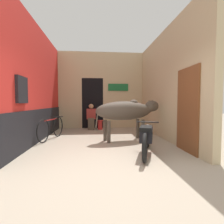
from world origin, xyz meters
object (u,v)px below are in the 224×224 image
at_px(motorcycle_near, 146,137).
at_px(shopkeeper_seated, 91,116).
at_px(bicycle, 51,128).
at_px(cow, 127,111).
at_px(plastic_stool, 100,124).

bearing_deg(motorcycle_near, shopkeeper_seated, 109.91).
distance_m(bicycle, shopkeeper_seated, 2.42).
bearing_deg(shopkeeper_seated, bicycle, -121.87).
bearing_deg(bicycle, motorcycle_near, -35.24).
height_order(cow, bicycle, cow).
relative_size(bicycle, shopkeeper_seated, 1.46).
bearing_deg(plastic_stool, motorcycle_near, -75.38).
height_order(motorcycle_near, plastic_stool, motorcycle_near).
distance_m(motorcycle_near, bicycle, 3.31).
bearing_deg(bicycle, shopkeeper_seated, 58.13).
height_order(motorcycle_near, bicycle, bicycle).
relative_size(shopkeeper_seated, plastic_stool, 2.75).
relative_size(cow, bicycle, 1.35).
bearing_deg(bicycle, cow, -7.51).
distance_m(cow, bicycle, 2.60).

